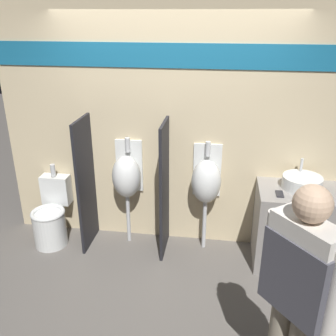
% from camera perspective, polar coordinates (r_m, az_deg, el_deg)
% --- Properties ---
extents(ground_plane, '(16.00, 16.00, 0.00)m').
position_cam_1_polar(ground_plane, '(4.08, -0.37, -14.68)').
color(ground_plane, '#5B5651').
extents(display_wall, '(3.79, 0.07, 2.70)m').
position_cam_1_polar(display_wall, '(3.99, 0.92, 6.52)').
color(display_wall, beige).
rests_on(display_wall, ground_plane).
extents(sink_counter, '(0.94, 0.58, 0.84)m').
position_cam_1_polar(sink_counter, '(4.13, 19.69, -8.58)').
color(sink_counter, gray).
rests_on(sink_counter, ground_plane).
extents(sink_basin, '(0.39, 0.39, 0.27)m').
position_cam_1_polar(sink_basin, '(3.95, 19.75, -2.08)').
color(sink_basin, silver).
rests_on(sink_basin, sink_counter).
extents(cell_phone, '(0.07, 0.14, 0.01)m').
position_cam_1_polar(cell_phone, '(3.78, 16.65, -3.81)').
color(cell_phone, '#232328').
rests_on(cell_phone, sink_counter).
extents(divider_near_counter, '(0.03, 0.49, 1.47)m').
position_cam_1_polar(divider_near_counter, '(4.18, -12.38, -2.43)').
color(divider_near_counter, black).
rests_on(divider_near_counter, ground_plane).
extents(divider_mid, '(0.03, 0.49, 1.47)m').
position_cam_1_polar(divider_mid, '(3.97, -0.55, -3.27)').
color(divider_mid, black).
rests_on(divider_mid, ground_plane).
extents(urinal_near_counter, '(0.32, 0.30, 1.23)m').
position_cam_1_polar(urinal_near_counter, '(4.11, -6.31, -1.27)').
color(urinal_near_counter, silver).
rests_on(urinal_near_counter, ground_plane).
extents(urinal_far, '(0.32, 0.30, 1.23)m').
position_cam_1_polar(urinal_far, '(3.99, 5.84, -2.02)').
color(urinal_far, silver).
rests_on(urinal_far, ground_plane).
extents(toilet, '(0.38, 0.54, 0.89)m').
position_cam_1_polar(toilet, '(4.50, -17.36, -7.30)').
color(toilet, silver).
rests_on(toilet, ground_plane).
extents(person_in_vest, '(0.44, 0.47, 1.64)m').
position_cam_1_polar(person_in_vest, '(2.46, 19.20, -17.13)').
color(person_in_vest, gray).
rests_on(person_in_vest, ground_plane).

